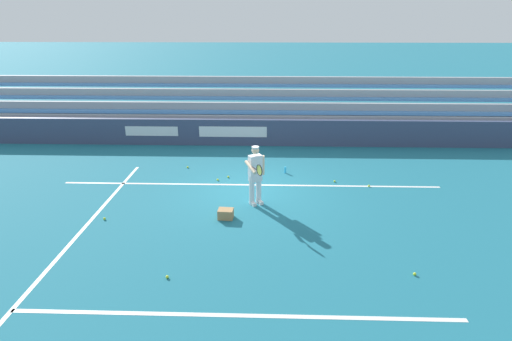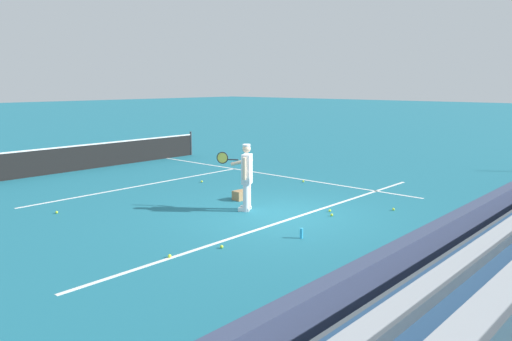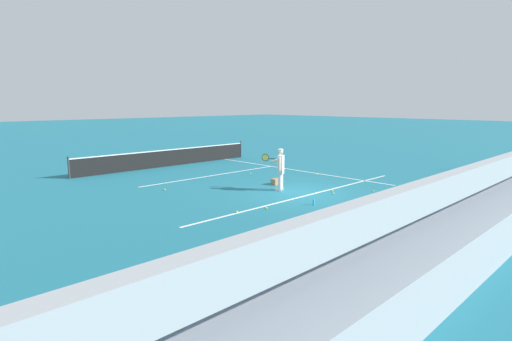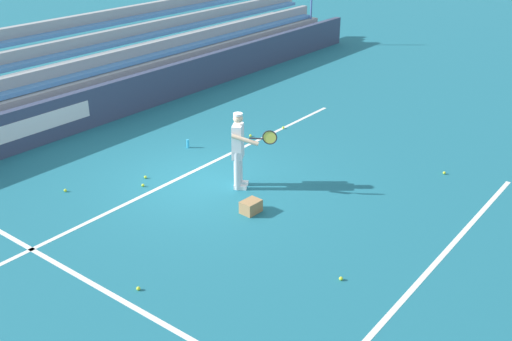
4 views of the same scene
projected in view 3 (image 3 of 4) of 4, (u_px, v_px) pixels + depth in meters
The scene contains 18 objects.
ground_plane at pixel (299, 193), 16.00m from camera, with size 160.00×160.00×0.00m, color #1E6B7F.
court_baseline_white at pixel (309, 195), 15.65m from camera, with size 12.00×0.10×0.01m, color white.
court_sideline_white at pixel (291, 169), 21.65m from camera, with size 0.10×12.00×0.01m, color white.
court_service_line_white at pixel (214, 175), 19.89m from camera, with size 8.22×0.10×0.01m, color white.
back_wall_sponsor_board at pixel (418, 200), 12.54m from camera, with size 27.79×0.25×1.10m.
bleacher_stand at pixel (482, 205), 11.21m from camera, with size 26.40×2.40×2.95m.
tennis_player at pixel (280, 169), 16.32m from camera, with size 0.56×1.07×1.71m.
ball_box_cardboard at pixel (276, 182), 17.62m from camera, with size 0.40×0.30×0.26m, color #A87F51.
tennis_ball_far_left at pixel (250, 174), 20.16m from camera, with size 0.07×0.07×0.07m, color #CCE533.
tennis_ball_toward_net at pixel (237, 212), 13.08m from camera, with size 0.07×0.07×0.07m, color #CCE533.
tennis_ball_by_box at pixel (333, 191), 16.16m from camera, with size 0.07×0.07×0.07m, color #CCE533.
tennis_ball_midcourt at pixel (165, 189), 16.47m from camera, with size 0.07×0.07×0.07m, color #CCE533.
tennis_ball_stray_back at pixel (333, 193), 15.75m from camera, with size 0.07×0.07×0.07m, color #CCE533.
tennis_ball_far_right at pixel (266, 208), 13.54m from camera, with size 0.07×0.07×0.07m, color #CCE533.
tennis_ball_near_player at pixel (317, 174), 19.98m from camera, with size 0.07×0.07×0.07m, color #CCE533.
tennis_ball_on_baseline at pixel (373, 191), 16.18m from camera, with size 0.07×0.07×0.07m, color #CCE533.
water_bottle at pixel (314, 202), 14.06m from camera, with size 0.07×0.07×0.22m, color #33B2E5.
tennis_net at pixel (169, 158), 22.70m from camera, with size 11.09×0.09×1.07m.
Camera 3 is at (-12.16, -9.98, 3.55)m, focal length 28.00 mm.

